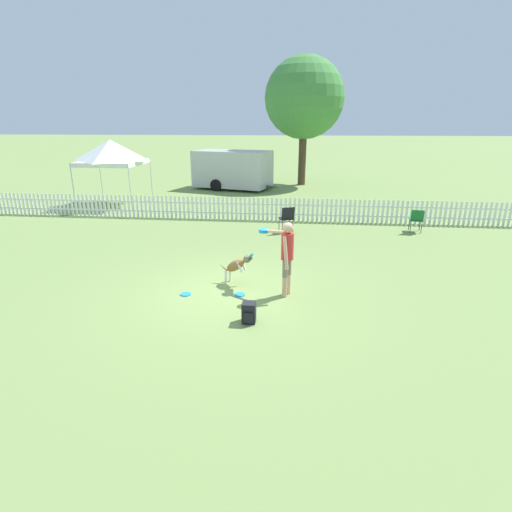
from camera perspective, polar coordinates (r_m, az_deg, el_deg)
The scene contains 12 objects.
ground_plane at distance 9.40m, azimuth -3.63°, elevation -5.35°, with size 240.00×240.00×0.00m, color olive.
handler_person at distance 8.95m, azimuth 4.27°, elevation 0.89°, with size 0.88×0.95×1.73m.
leaping_dog at distance 9.71m, azimuth -2.72°, elevation -1.28°, with size 0.95×0.54×0.86m.
frisbee_near_handler at distance 9.29m, azimuth -2.35°, elevation -5.53°, with size 0.24×0.24×0.02m.
frisbee_near_dog at distance 9.45m, azimuth -10.00°, elevation -5.38°, with size 0.24×0.24×0.02m.
backpack_on_grass at distance 8.01m, azimuth -1.02°, elevation -8.09°, with size 0.27×0.30×0.42m.
picket_fence at distance 16.26m, azimuth 0.69°, elevation 6.72°, with size 26.92×0.04×0.93m.
folding_chair_blue_left at distance 15.57m, azimuth 21.96°, elevation 4.99°, with size 0.49×0.51×0.84m.
folding_chair_center at distance 14.52m, azimuth 4.45°, elevation 5.61°, with size 0.61×0.63×0.94m.
canopy_tent_main at distance 20.40m, azimuth -19.99°, elevation 13.73°, with size 2.72×2.72×3.04m.
equipment_trailer at distance 24.28m, azimuth -3.36°, elevation 12.33°, with size 5.29×3.40×2.23m.
tree_left_grove at distance 25.99m, azimuth 6.92°, elevation 21.46°, with size 4.81×4.81×7.61m.
Camera 1 is at (1.50, -8.46, 3.80)m, focal length 28.00 mm.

